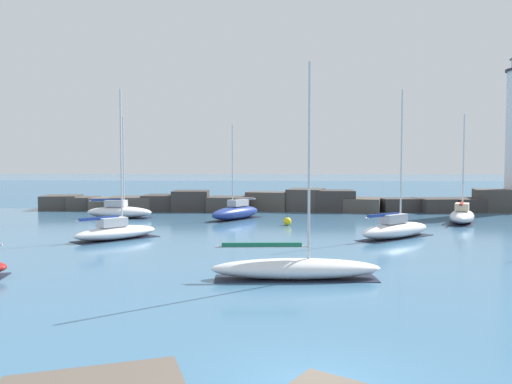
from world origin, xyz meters
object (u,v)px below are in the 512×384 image
Objects in this scene: sailboat_moored_4 at (236,212)px; mooring_buoy_orange_near at (287,221)px; sailboat_moored_3 at (295,268)px; sailboat_moored_1 at (116,231)px; sailboat_moored_5 at (119,211)px; sailboat_moored_6 at (462,215)px; sailboat_moored_0 at (395,229)px.

sailboat_moored_4 is 6.82m from mooring_buoy_orange_near.
sailboat_moored_4 is at bearing 101.44° from sailboat_moored_3.
sailboat_moored_4 is at bearing 61.77° from sailboat_moored_1.
sailboat_moored_5 is (-17.03, 26.14, 0.16)m from sailboat_moored_3.
sailboat_moored_3 is at bearing -89.50° from mooring_buoy_orange_near.
mooring_buoy_orange_near is at bearing 36.23° from sailboat_moored_1.
sailboat_moored_6 is at bearing 22.56° from sailboat_moored_1.
sailboat_moored_6 is (8.27, 10.02, 0.03)m from sailboat_moored_0.
sailboat_moored_4 is 11.89m from sailboat_moored_5.
sailboat_moored_5 is (-24.62, 12.56, 0.01)m from sailboat_moored_0.
sailboat_moored_1 reaches higher than mooring_buoy_orange_near.
sailboat_moored_5 is at bearing 123.08° from sailboat_moored_3.
sailboat_moored_3 is (12.50, -11.82, -0.07)m from sailboat_moored_1.
mooring_buoy_orange_near is (4.98, -4.64, -0.39)m from sailboat_moored_4.
sailboat_moored_3 is 0.99× the size of sailboat_moored_5.
sailboat_moored_5 is at bearing 175.59° from sailboat_moored_6.
sailboat_moored_0 is 17.45m from sailboat_moored_4.
sailboat_moored_1 is at bearing -157.44° from sailboat_moored_6.
sailboat_moored_5 reaches higher than mooring_buoy_orange_near.
sailboat_moored_1 is 1.06× the size of sailboat_moored_5.
sailboat_moored_1 is 30.70m from sailboat_moored_6.
sailboat_moored_1 is 15.27m from mooring_buoy_orange_near.
sailboat_moored_4 is at bearing 136.96° from sailboat_moored_0.
sailboat_moored_5 is at bearing 107.57° from sailboat_moored_1.
sailboat_moored_6 reaches higher than sailboat_moored_4.
sailboat_moored_0 reaches higher than sailboat_moored_3.
sailboat_moored_3 is at bearing -56.92° from sailboat_moored_5.
sailboat_moored_4 is at bearing 136.97° from mooring_buoy_orange_near.
sailboat_moored_5 is at bearing 162.55° from mooring_buoy_orange_near.
sailboat_moored_4 is 0.92× the size of sailboat_moored_6.
sailboat_moored_1 is 1.16× the size of sailboat_moored_4.
sailboat_moored_0 is 1.08× the size of sailboat_moored_6.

